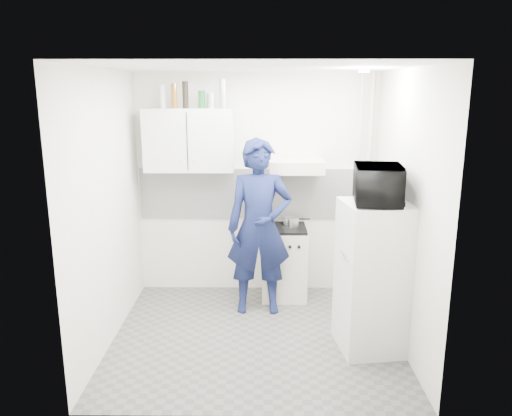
{
  "coord_description": "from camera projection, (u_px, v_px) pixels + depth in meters",
  "views": [
    {
      "loc": [
        0.05,
        -4.55,
        2.42
      ],
      "look_at": [
        0.01,
        0.3,
        1.25
      ],
      "focal_mm": 35.0,
      "sensor_mm": 36.0,
      "label": 1
    }
  ],
  "objects": [
    {
      "name": "ceiling_spot_fixture",
      "position": [
        364.0,
        71.0,
        4.57
      ],
      "size": [
        0.1,
        0.1,
        0.02
      ],
      "primitive_type": "cylinder",
      "color": "white",
      "rests_on": "ceiling"
    },
    {
      "name": "canister_a",
      "position": [
        202.0,
        99.0,
        5.5
      ],
      "size": [
        0.08,
        0.08,
        0.19
      ],
      "primitive_type": "cylinder",
      "color": "#144C1E",
      "rests_on": "upper_cabinet"
    },
    {
      "name": "fridge",
      "position": [
        373.0,
        277.0,
        4.63
      ],
      "size": [
        0.66,
        0.66,
        1.42
      ],
      "primitive_type": "cube",
      "rotation": [
        0.0,
        0.0,
        0.13
      ],
      "color": "silver",
      "rests_on": "floor"
    },
    {
      "name": "bottle_d",
      "position": [
        185.0,
        95.0,
        5.49
      ],
      "size": [
        0.07,
        0.07,
        0.29
      ],
      "primitive_type": "cylinder",
      "color": "black",
      "rests_on": "upper_cabinet"
    },
    {
      "name": "wall_back",
      "position": [
        256.0,
        185.0,
        5.9
      ],
      "size": [
        2.8,
        0.0,
        2.8
      ],
      "primitive_type": "plane",
      "rotation": [
        1.57,
        0.0,
        0.0
      ],
      "color": "white",
      "rests_on": "floor"
    },
    {
      "name": "wall_right",
      "position": [
        404.0,
        211.0,
        4.67
      ],
      "size": [
        0.0,
        2.6,
        2.6
      ],
      "primitive_type": "plane",
      "rotation": [
        1.57,
        0.0,
        -1.57
      ],
      "color": "white",
      "rests_on": "floor"
    },
    {
      "name": "pipe_a",
      "position": [
        367.0,
        187.0,
        5.81
      ],
      "size": [
        0.05,
        0.05,
        2.6
      ],
      "primitive_type": "cylinder",
      "color": "beige",
      "rests_on": "floor"
    },
    {
      "name": "floor",
      "position": [
        255.0,
        336.0,
        4.99
      ],
      "size": [
        2.8,
        2.8,
        0.0
      ],
      "primitive_type": "plane",
      "color": "#595950",
      "rests_on": "ground"
    },
    {
      "name": "backsplash",
      "position": [
        256.0,
        194.0,
        5.91
      ],
      "size": [
        2.74,
        0.03,
        0.6
      ],
      "primitive_type": "cube",
      "color": "white",
      "rests_on": "wall_back"
    },
    {
      "name": "upper_cabinet",
      "position": [
        189.0,
        140.0,
        5.61
      ],
      "size": [
        1.0,
        0.35,
        0.7
      ],
      "primitive_type": "cube",
      "color": "silver",
      "rests_on": "wall_back"
    },
    {
      "name": "ceiling",
      "position": [
        255.0,
        67.0,
        4.38
      ],
      "size": [
        2.8,
        2.8,
        0.0
      ],
      "primitive_type": "plane",
      "color": "white",
      "rests_on": "wall_back"
    },
    {
      "name": "person",
      "position": [
        259.0,
        227.0,
        5.37
      ],
      "size": [
        0.71,
        0.48,
        1.91
      ],
      "primitive_type": "imported",
      "rotation": [
        0.0,
        0.0,
        0.03
      ],
      "color": "#11173C",
      "rests_on": "floor"
    },
    {
      "name": "range_hood",
      "position": [
        296.0,
        166.0,
        5.59
      ],
      "size": [
        0.6,
        0.5,
        0.14
      ],
      "primitive_type": "cube",
      "color": "beige",
      "rests_on": "wall_back"
    },
    {
      "name": "stove_top",
      "position": [
        284.0,
        228.0,
        5.76
      ],
      "size": [
        0.5,
        0.5,
        0.03
      ],
      "primitive_type": "cube",
      "color": "black",
      "rests_on": "stove"
    },
    {
      "name": "wall_left",
      "position": [
        107.0,
        210.0,
        4.7
      ],
      "size": [
        0.0,
        2.6,
        2.6
      ],
      "primitive_type": "plane",
      "rotation": [
        1.57,
        0.0,
        1.57
      ],
      "color": "white",
      "rests_on": "floor"
    },
    {
      "name": "microwave",
      "position": [
        378.0,
        184.0,
        4.42
      ],
      "size": [
        0.65,
        0.48,
        0.33
      ],
      "primitive_type": "imported",
      "rotation": [
        0.0,
        0.0,
        1.45
      ],
      "color": "black",
      "rests_on": "fridge"
    },
    {
      "name": "bottle_c",
      "position": [
        174.0,
        96.0,
        5.5
      ],
      "size": [
        0.06,
        0.06,
        0.27
      ],
      "primitive_type": "cylinder",
      "color": "brown",
      "rests_on": "upper_cabinet"
    },
    {
      "name": "bottle_b",
      "position": [
        162.0,
        97.0,
        5.5
      ],
      "size": [
        0.07,
        0.07,
        0.25
      ],
      "primitive_type": "cylinder",
      "color": "#B2B7BC",
      "rests_on": "upper_cabinet"
    },
    {
      "name": "stove",
      "position": [
        284.0,
        263.0,
        5.86
      ],
      "size": [
        0.52,
        0.52,
        0.83
      ],
      "primitive_type": "cube",
      "color": "beige",
      "rests_on": "floor"
    },
    {
      "name": "pipe_b",
      "position": [
        357.0,
        187.0,
        5.81
      ],
      "size": [
        0.04,
        0.04,
        2.6
      ],
      "primitive_type": "cylinder",
      "color": "beige",
      "rests_on": "floor"
    },
    {
      "name": "canister_b",
      "position": [
        211.0,
        101.0,
        5.5
      ],
      "size": [
        0.09,
        0.09,
        0.16
      ],
      "primitive_type": "cylinder",
      "color": "silver",
      "rests_on": "upper_cabinet"
    },
    {
      "name": "bottle_e",
      "position": [
        223.0,
        94.0,
        5.49
      ],
      "size": [
        0.08,
        0.08,
        0.31
      ],
      "primitive_type": "cylinder",
      "color": "silver",
      "rests_on": "upper_cabinet"
    },
    {
      "name": "saucepan",
      "position": [
        291.0,
        221.0,
        5.8
      ],
      "size": [
        0.18,
        0.18,
        0.1
      ],
      "primitive_type": "cylinder",
      "color": "silver",
      "rests_on": "stove_top"
    }
  ]
}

